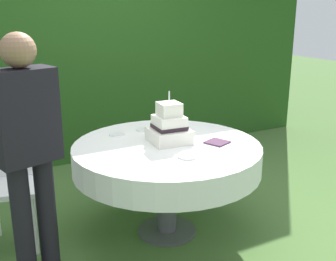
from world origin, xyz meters
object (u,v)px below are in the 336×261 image
cake_table (167,157)px  napkin_stack (217,142)px  wedding_cake (169,127)px  serving_plate_left (117,134)px  garden_chair (12,174)px  standing_person (28,148)px  serving_plate_near (144,129)px  serving_plate_far (189,156)px

cake_table → napkin_stack: bearing=-23.3°
wedding_cake → serving_plate_left: (-0.29, 0.35, -0.11)m
napkin_stack → garden_chair: bearing=157.2°
serving_plate_left → standing_person: standing_person is taller
serving_plate_left → garden_chair: (-0.82, 0.04, -0.20)m
serving_plate_left → napkin_stack: same height
serving_plate_near → garden_chair: garden_chair is taller
serving_plate_far → cake_table: bearing=90.8°
serving_plate_near → wedding_cake: bearing=-84.6°
wedding_cake → napkin_stack: 0.38m
serving_plate_near → garden_chair: 1.09m
wedding_cake → napkin_stack: size_ratio=2.58×
serving_plate_left → napkin_stack: size_ratio=0.83×
serving_plate_far → serving_plate_left: same height
wedding_cake → napkin_stack: (0.30, -0.20, -0.11)m
serving_plate_near → serving_plate_far: same height
serving_plate_left → standing_person: (-0.78, -0.59, 0.19)m
serving_plate_near → napkin_stack: size_ratio=0.90×
napkin_stack → garden_chair: (-1.41, 0.59, -0.20)m
standing_person → napkin_stack: bearing=1.7°
serving_plate_left → standing_person: 1.00m
serving_plate_left → napkin_stack: bearing=-42.6°
garden_chair → standing_person: 0.74m
cake_table → standing_person: bearing=-169.4°
garden_chair → wedding_cake: bearing=-19.6°
wedding_cake → serving_plate_far: wedding_cake is taller
wedding_cake → standing_person: bearing=-167.4°
napkin_stack → standing_person: standing_person is taller
napkin_stack → serving_plate_left: bearing=137.4°
wedding_cake → serving_plate_left: size_ratio=3.12×
serving_plate_near → cake_table: bearing=-91.5°
napkin_stack → garden_chair: size_ratio=0.17×
serving_plate_near → standing_person: bearing=-149.4°
serving_plate_left → serving_plate_near: bearing=5.6°
serving_plate_near → napkin_stack: 0.67m
serving_plate_far → standing_person: (-1.03, 0.12, 0.19)m
cake_table → napkin_stack: napkin_stack is taller
wedding_cake → cake_table: bearing=-134.8°
cake_table → serving_plate_near: serving_plate_near is taller
serving_plate_left → napkin_stack: (0.60, -0.55, 0.00)m
serving_plate_near → standing_person: standing_person is taller
cake_table → serving_plate_near: (0.01, 0.42, 0.11)m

